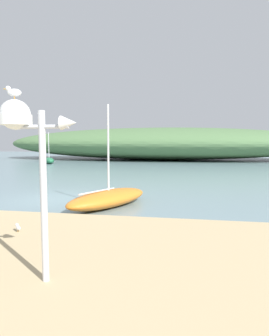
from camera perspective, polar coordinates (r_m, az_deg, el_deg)
name	(u,v)px	position (r m, az deg, el deg)	size (l,w,h in m)	color
ground_plane	(57,198)	(14.57, -14.68, -5.66)	(120.00, 120.00, 0.00)	gray
distant_hill	(161,144)	(44.70, 5.18, 4.72)	(48.21, 15.51, 4.76)	#517547
mast_structure	(24,130)	(5.49, -20.65, 6.86)	(1.40, 0.57, 3.21)	silver
seagull_on_radar	(13,92)	(5.64, -22.39, 13.49)	(0.32, 0.17, 0.23)	orange
sailboat_inner_mooring	(109,198)	(12.29, -5.03, -5.83)	(3.31, 4.58, 4.19)	orange
sailboat_mid_channel	(49,160)	(37.86, -16.20, 1.44)	(2.85, 3.61, 3.82)	#287A4C
seagull_by_mast	(18,227)	(8.90, -21.62, -10.60)	(0.28, 0.25, 0.22)	orange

